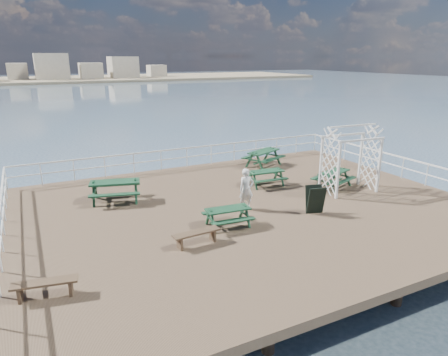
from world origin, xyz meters
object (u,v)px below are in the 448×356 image
picnic_table_d (228,213)px  flat_bench_far (45,285)px  flat_bench_near (196,235)px  trellis_arbor (350,162)px  picnic_table_a (115,187)px  picnic_table_e (334,176)px  picnic_table_b (266,175)px  picnic_table_c (264,155)px  person (246,189)px

picnic_table_d → flat_bench_far: 6.45m
flat_bench_near → trellis_arbor: bearing=8.8°
picnic_table_a → flat_bench_far: size_ratio=1.46×
picnic_table_a → picnic_table_e: (9.50, -2.63, -0.08)m
picnic_table_b → picnic_table_e: bearing=-26.8°
trellis_arbor → picnic_table_d: bearing=-167.4°
picnic_table_c → flat_bench_far: picnic_table_c is taller
trellis_arbor → person: 5.26m
picnic_table_c → picnic_table_d: 8.53m
picnic_table_a → flat_bench_near: picnic_table_a is taller
picnic_table_a → picnic_table_d: size_ratio=1.42×
trellis_arbor → person: trellis_arbor is taller
picnic_table_d → picnic_table_e: picnic_table_e is taller
picnic_table_a → flat_bench_far: (-3.10, -6.35, -0.29)m
picnic_table_a → flat_bench_far: 7.07m
picnic_table_d → trellis_arbor: bearing=13.2°
picnic_table_d → person: (1.41, 1.16, 0.34)m
person → picnic_table_a: bearing=148.0°
picnic_table_a → flat_bench_near: 5.52m
picnic_table_e → person: person is taller
picnic_table_b → picnic_table_c: bearing=64.3°
picnic_table_a → picnic_table_d: 5.38m
flat_bench_near → flat_bench_far: 4.68m
flat_bench_far → picnic_table_a: bearing=74.6°
picnic_table_d → picnic_table_e: 6.70m
picnic_table_d → person: size_ratio=1.01×
picnic_table_d → flat_bench_far: (-6.15, -1.92, -0.15)m
picnic_table_c → trellis_arbor: bearing=-101.6°
picnic_table_e → trellis_arbor: 1.11m
picnic_table_b → flat_bench_near: size_ratio=1.10×
picnic_table_a → flat_bench_far: picnic_table_a is taller
picnic_table_c → picnic_table_d: (-5.54, -6.48, -0.13)m
flat_bench_near → picnic_table_e: bearing=14.0°
person → picnic_table_d: bearing=-136.4°
picnic_table_b → picnic_table_d: (-3.77, -3.43, -0.03)m
picnic_table_c → person: bearing=-150.9°
picnic_table_a → flat_bench_near: bearing=-59.6°
flat_bench_near → person: 3.66m
picnic_table_b → trellis_arbor: bearing=-35.2°
picnic_table_d → picnic_table_e: bearing=19.9°
picnic_table_e → person: size_ratio=1.28×
picnic_table_c → trellis_arbor: size_ratio=0.83×
person → flat_bench_far: bearing=-153.6°
flat_bench_near → picnic_table_c: bearing=41.5°
flat_bench_near → flat_bench_far: size_ratio=0.99×
picnic_table_b → picnic_table_c: picnic_table_c is taller
picnic_table_e → picnic_table_b: bearing=129.7°
picnic_table_a → picnic_table_e: picnic_table_a is taller
flat_bench_near → flat_bench_far: bearing=-171.6°
picnic_table_b → person: size_ratio=1.07×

